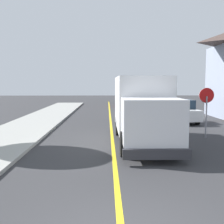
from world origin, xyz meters
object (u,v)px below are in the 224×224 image
parked_car_furthest (124,97)px  box_truck (142,106)px  parked_car_far (126,100)px  stop_sign (206,103)px  parked_car_mid (131,104)px  parked_car_near (145,112)px  parked_van_across (180,111)px

parked_car_furthest → box_truck: bearing=-91.8°
parked_car_far → stop_sign: stop_sign is taller
box_truck → parked_car_furthest: size_ratio=1.62×
box_truck → parked_car_furthest: 27.57m
box_truck → parked_car_furthest: box_truck is taller
box_truck → parked_car_mid: box_truck is taller
box_truck → parked_car_near: box_truck is taller
parked_car_far → parked_van_across: same height
parked_car_near → parked_car_far: size_ratio=1.01×
parked_car_near → parked_van_across: same height
parked_car_far → parked_car_furthest: size_ratio=1.00×
parked_car_near → parked_car_far: 14.84m
parked_car_mid → parked_car_far: same height
parked_car_mid → stop_sign: 13.15m
parked_car_mid → box_truck: bearing=-92.9°
parked_car_near → parked_car_furthest: size_ratio=1.01×
parked_car_near → stop_sign: (2.47, -5.43, 1.06)m
parked_van_across → parked_car_near: bearing=-167.5°
parked_van_across → stop_sign: 6.14m
parked_car_mid → parked_van_across: 7.42m
parked_car_far → box_truck: bearing=-91.9°
parked_car_near → stop_sign: bearing=-65.5°
box_truck → parked_car_far: box_truck is taller
parked_car_furthest → stop_sign: stop_sign is taller
box_truck → stop_sign: bearing=16.9°
parked_car_near → parked_van_across: (2.74, 0.61, 0.00)m
stop_sign → parked_car_far: bearing=97.8°
parked_car_mid → parked_van_across: (3.06, -6.76, 0.00)m
parked_car_mid → stop_sign: (2.80, -12.80, 1.06)m
parked_car_near → parked_car_mid: size_ratio=1.01×
parked_van_across → box_truck: bearing=-117.9°
parked_car_far → parked_car_furthest: bearing=88.8°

